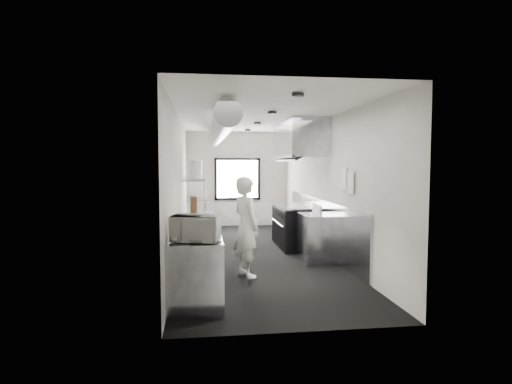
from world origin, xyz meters
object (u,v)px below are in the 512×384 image
object	(u,v)px
plate_stack_d	(196,168)
squeeze_bottle_a	(320,211)
deli_tub_b	(184,231)
prep_counter	(197,238)
far_work_table	(198,215)
small_plate	(201,220)
pass_shelf	(196,178)
knife_block	(194,203)
squeeze_bottle_e	(314,208)
line_cook	(246,227)
plate_stack_b	(196,170)
range	(296,226)
squeeze_bottle_c	(317,210)
squeeze_bottle_d	(315,209)
deli_tub_a	(181,233)
bottle_station	(318,238)
plate_stack_a	(196,171)
exhaust_hood	(299,140)
plate_stack_c	(196,169)
microwave	(195,228)
squeeze_bottle_b	(319,211)
cutting_board	(200,216)

from	to	relation	value
plate_stack_d	squeeze_bottle_a	world-z (taller)	plate_stack_d
deli_tub_b	plate_stack_d	world-z (taller)	plate_stack_d
prep_counter	far_work_table	xyz separation A→B (m)	(0.00, 3.70, 0.00)
prep_counter	small_plate	bearing A→B (deg)	-84.58
pass_shelf	knife_block	distance (m)	0.72
small_plate	squeeze_bottle_e	world-z (taller)	squeeze_bottle_e
pass_shelf	squeeze_bottle_a	distance (m)	3.10
line_cook	plate_stack_d	size ratio (longest dim) A/B	4.52
plate_stack_b	pass_shelf	bearing A→B (deg)	95.11
range	squeeze_bottle_c	size ratio (longest dim) A/B	9.02
knife_block	squeeze_bottle_d	bearing A→B (deg)	-33.31
small_plate	plate_stack_d	xyz separation A→B (m)	(-0.11, 2.92, 0.85)
deli_tub_a	bottle_station	bearing A→B (deg)	39.81
deli_tub_b	plate_stack_a	distance (m)	2.97
plate_stack_a	prep_counter	bearing A→B (deg)	-87.58
prep_counter	squeeze_bottle_e	xyz separation A→B (m)	(2.28, 0.05, 0.54)
exhaust_hood	squeeze_bottle_d	world-z (taller)	exhaust_hood
exhaust_hood	far_work_table	xyz separation A→B (m)	(-2.25, 2.50, -1.94)
far_work_table	plate_stack_c	bearing A→B (deg)	-90.70
line_cook	microwave	size ratio (longest dim) A/B	3.06
line_cook	plate_stack_b	xyz separation A→B (m)	(-0.83, 2.41, 0.90)
squeeze_bottle_d	exhaust_hood	bearing A→B (deg)	91.05
pass_shelf	bottle_station	distance (m)	3.09
prep_counter	plate_stack_c	distance (m)	2.05
plate_stack_a	squeeze_bottle_a	distance (m)	2.69
plate_stack_d	squeeze_bottle_c	world-z (taller)	plate_stack_d
squeeze_bottle_d	squeeze_bottle_a	bearing A→B (deg)	-92.87
pass_shelf	squeeze_bottle_b	world-z (taller)	pass_shelf
deli_tub_a	squeeze_bottle_b	distance (m)	3.12
squeeze_bottle_e	deli_tub_a	bearing A→B (deg)	-136.68
squeeze_bottle_a	far_work_table	bearing A→B (deg)	118.00
prep_counter	cutting_board	bearing A→B (deg)	-77.71
pass_shelf	plate_stack_d	xyz separation A→B (m)	(0.01, 0.61, 0.22)
far_work_table	plate_stack_c	distance (m)	2.48
microwave	plate_stack_d	distance (m)	4.84
knife_block	squeeze_bottle_b	xyz separation A→B (m)	(2.35, -1.34, -0.05)
line_cook	deli_tub_b	world-z (taller)	line_cook
prep_counter	deli_tub_a	world-z (taller)	deli_tub_a
line_cook	deli_tub_a	xyz separation A→B (m)	(-1.01, -1.16, 0.12)
pass_shelf	far_work_table	distance (m)	2.45
knife_block	squeeze_bottle_d	size ratio (longest dim) A/B	1.54
plate_stack_d	squeeze_bottle_e	world-z (taller)	plate_stack_d
cutting_board	knife_block	world-z (taller)	knife_block
cutting_board	squeeze_bottle_e	world-z (taller)	squeeze_bottle_e
prep_counter	small_plate	size ratio (longest dim) A/B	34.83
cutting_board	squeeze_bottle_d	xyz separation A→B (m)	(2.22, 0.18, 0.08)
knife_block	plate_stack_a	size ratio (longest dim) A/B	0.88
pass_shelf	deli_tub_b	xyz separation A→B (m)	(-0.12, -3.65, -0.58)
range	plate_stack_d	size ratio (longest dim) A/B	4.37
prep_counter	squeeze_bottle_a	bearing A→B (deg)	-13.14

